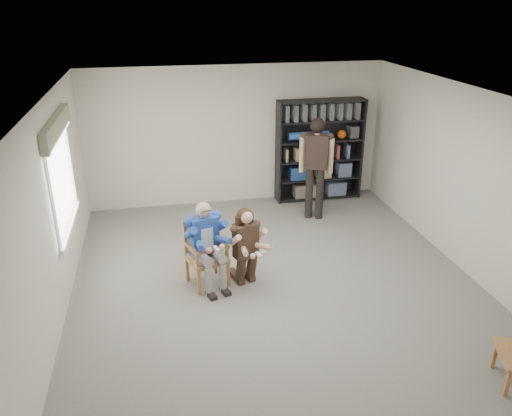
{
  "coord_description": "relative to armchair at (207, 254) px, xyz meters",
  "views": [
    {
      "loc": [
        -1.61,
        -6.19,
        4.04
      ],
      "look_at": [
        -0.2,
        0.6,
        1.05
      ],
      "focal_mm": 35.0,
      "sensor_mm": 36.0,
      "label": 1
    }
  ],
  "objects": [
    {
      "name": "bookshelf",
      "position": [
        2.71,
        2.97,
        0.54
      ],
      "size": [
        1.8,
        0.38,
        2.1
      ],
      "primitive_type": null,
      "color": "black",
      "rests_on": "floor"
    },
    {
      "name": "room_shell",
      "position": [
        1.01,
        -0.31,
        0.89
      ],
      "size": [
        6.0,
        7.0,
        2.8
      ],
      "primitive_type": null,
      "color": "silver",
      "rests_on": "ground"
    },
    {
      "name": "kneeling_woman",
      "position": [
        0.58,
        -0.12,
        0.1
      ],
      "size": [
        0.73,
        0.93,
        1.21
      ],
      "primitive_type": null,
      "rotation": [
        0.0,
        0.0,
        0.31
      ],
      "color": "#332519",
      "rests_on": "floor"
    },
    {
      "name": "armchair",
      "position": [
        0.0,
        0.0,
        0.0
      ],
      "size": [
        0.73,
        0.72,
        1.02
      ],
      "primitive_type": null,
      "rotation": [
        0.0,
        0.0,
        0.31
      ],
      "color": "#A4603D",
      "rests_on": "floor"
    },
    {
      "name": "window_left",
      "position": [
        -1.94,
        0.69,
        1.12
      ],
      "size": [
        0.16,
        2.0,
        1.75
      ],
      "primitive_type": null,
      "color": "silver",
      "rests_on": "room_shell"
    },
    {
      "name": "floor",
      "position": [
        1.01,
        -0.31,
        -0.51
      ],
      "size": [
        6.0,
        7.0,
        0.01
      ],
      "primitive_type": "cube",
      "color": "slate",
      "rests_on": "ground"
    },
    {
      "name": "standing_man",
      "position": [
        2.31,
        1.99,
        0.47
      ],
      "size": [
        0.69,
        0.53,
        1.96
      ],
      "primitive_type": null,
      "rotation": [
        0.0,
        0.0,
        -0.37
      ],
      "color": "black",
      "rests_on": "floor"
    },
    {
      "name": "seated_man",
      "position": [
        0.0,
        0.0,
        0.15
      ],
      "size": [
        0.78,
        0.93,
        1.32
      ],
      "primitive_type": null,
      "rotation": [
        0.0,
        0.0,
        0.31
      ],
      "color": "navy",
      "rests_on": "floor"
    }
  ]
}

